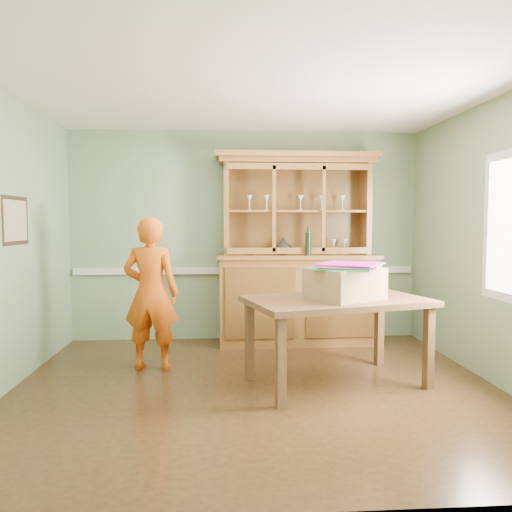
{
  "coord_description": "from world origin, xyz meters",
  "views": [
    {
      "loc": [
        -0.31,
        -4.51,
        1.54
      ],
      "look_at": [
        0.03,
        0.4,
        1.2
      ],
      "focal_mm": 35.0,
      "sensor_mm": 36.0,
      "label": 1
    }
  ],
  "objects": [
    {
      "name": "floor",
      "position": [
        0.0,
        0.0,
        0.0
      ],
      "size": [
        4.5,
        4.5,
        0.0
      ],
      "primitive_type": "plane",
      "color": "#493117",
      "rests_on": "ground"
    },
    {
      "name": "ceiling",
      "position": [
        0.0,
        0.0,
        2.7
      ],
      "size": [
        4.5,
        4.5,
        0.0
      ],
      "primitive_type": "plane",
      "rotation": [
        3.14,
        0.0,
        0.0
      ],
      "color": "white",
      "rests_on": "wall_back"
    },
    {
      "name": "wall_back",
      "position": [
        0.0,
        2.0,
        1.35
      ],
      "size": [
        4.5,
        0.0,
        4.5
      ],
      "primitive_type": "plane",
      "rotation": [
        1.57,
        0.0,
        0.0
      ],
      "color": "gray",
      "rests_on": "floor"
    },
    {
      "name": "wall_left",
      "position": [
        -2.25,
        0.0,
        1.35
      ],
      "size": [
        0.0,
        4.0,
        4.0
      ],
      "primitive_type": "plane",
      "rotation": [
        1.57,
        0.0,
        1.57
      ],
      "color": "gray",
      "rests_on": "floor"
    },
    {
      "name": "wall_right",
      "position": [
        2.25,
        0.0,
        1.35
      ],
      "size": [
        0.0,
        4.0,
        4.0
      ],
      "primitive_type": "plane",
      "rotation": [
        1.57,
        0.0,
        -1.57
      ],
      "color": "gray",
      "rests_on": "floor"
    },
    {
      "name": "wall_front",
      "position": [
        0.0,
        -2.0,
        1.35
      ],
      "size": [
        4.5,
        0.0,
        4.5
      ],
      "primitive_type": "plane",
      "rotation": [
        -1.57,
        0.0,
        0.0
      ],
      "color": "gray",
      "rests_on": "floor"
    },
    {
      "name": "chair_rail",
      "position": [
        0.0,
        1.98,
        0.9
      ],
      "size": [
        4.41,
        0.05,
        0.08
      ],
      "primitive_type": "cube",
      "color": "silver",
      "rests_on": "wall_back"
    },
    {
      "name": "framed_map",
      "position": [
        -2.23,
        0.3,
        1.55
      ],
      "size": [
        0.03,
        0.6,
        0.46
      ],
      "color": "#342014",
      "rests_on": "wall_left"
    },
    {
      "name": "window_panel",
      "position": [
        2.23,
        -0.3,
        1.5
      ],
      "size": [
        0.03,
        0.96,
        1.36
      ],
      "color": "silver",
      "rests_on": "wall_right"
    },
    {
      "name": "china_hutch",
      "position": [
        0.64,
        1.73,
        0.84
      ],
      "size": [
        2.04,
        0.67,
        2.4
      ],
      "color": "brown",
      "rests_on": "floor"
    },
    {
      "name": "dining_table",
      "position": [
        0.77,
        0.07,
        0.72
      ],
      "size": [
        1.84,
        1.38,
        0.82
      ],
      "rotation": [
        0.0,
        0.0,
        0.27
      ],
      "color": "brown",
      "rests_on": "floor"
    },
    {
      "name": "cardboard_box",
      "position": [
        0.83,
        0.02,
        0.97
      ],
      "size": [
        0.79,
        0.76,
        0.29
      ],
      "primitive_type": "cube",
      "rotation": [
        0.0,
        0.0,
        0.57
      ],
      "color": "#AA7A57",
      "rests_on": "dining_table"
    },
    {
      "name": "kite_stack",
      "position": [
        0.85,
        -0.02,
        1.13
      ],
      "size": [
        0.71,
        0.71,
        0.04
      ],
      "rotation": [
        0.0,
        0.0,
        1.08
      ],
      "color": "#36BB70",
      "rests_on": "cardboard_box"
    },
    {
      "name": "person",
      "position": [
        -1.05,
        0.69,
        0.8
      ],
      "size": [
        0.63,
        0.46,
        1.6
      ],
      "primitive_type": "imported",
      "rotation": [
        0.0,
        0.0,
        2.99
      ],
      "color": "#EF570F",
      "rests_on": "floor"
    }
  ]
}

